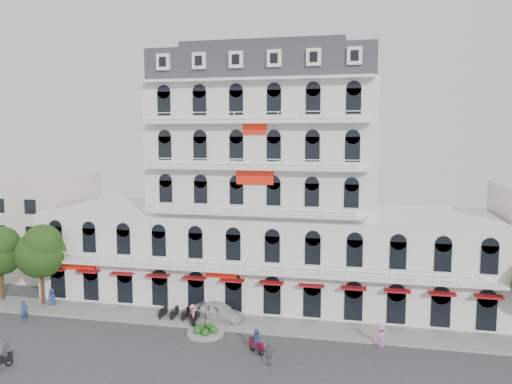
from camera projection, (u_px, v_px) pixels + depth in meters
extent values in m
plane|color=#38383A|center=(220.00, 371.00, 35.87)|extent=(120.00, 120.00, 0.00)
cube|color=gray|center=(248.00, 323.00, 44.60)|extent=(53.00, 4.00, 0.16)
cube|color=silver|center=(267.00, 252.00, 52.83)|extent=(45.00, 14.00, 9.00)
cube|color=silver|center=(267.00, 148.00, 51.56)|extent=(22.00, 12.00, 13.00)
cube|color=#2D3035|center=(268.00, 69.00, 50.65)|extent=(21.56, 11.76, 3.00)
cube|color=#2D3035|center=(268.00, 50.00, 50.43)|extent=(15.84, 8.64, 0.80)
cube|color=maroon|center=(252.00, 282.00, 45.66)|extent=(40.50, 1.00, 0.15)
cube|color=red|center=(255.00, 177.00, 45.91)|extent=(3.50, 0.10, 1.40)
cube|color=beige|center=(29.00, 224.00, 60.90)|extent=(14.00, 10.00, 12.00)
cylinder|color=gray|center=(206.00, 333.00, 42.31)|extent=(3.20, 3.20, 0.24)
cylinder|color=black|center=(205.00, 324.00, 42.22)|extent=(0.08, 0.08, 1.40)
sphere|color=#194C19|center=(213.00, 330.00, 42.12)|extent=(0.70, 0.70, 0.70)
sphere|color=#194C19|center=(210.00, 327.00, 42.87)|extent=(0.70, 0.70, 0.70)
sphere|color=#194C19|center=(201.00, 327.00, 42.80)|extent=(0.70, 0.70, 0.70)
sphere|color=#194C19|center=(197.00, 331.00, 42.00)|extent=(0.70, 0.70, 0.70)
sphere|color=#194C19|center=(205.00, 333.00, 41.58)|extent=(0.70, 0.70, 0.70)
cylinder|color=#382314|center=(2.00, 284.00, 50.84)|extent=(0.36, 0.36, 3.52)
sphere|color=#1B3811|center=(0.00, 253.00, 50.47)|extent=(4.48, 4.48, 4.48)
sphere|color=#1B3811|center=(2.00, 244.00, 49.95)|extent=(3.52, 3.52, 3.52)
cylinder|color=#382314|center=(42.00, 287.00, 49.29)|extent=(0.36, 0.36, 3.74)
sphere|color=#1B3811|center=(41.00, 254.00, 48.90)|extent=(4.76, 4.76, 4.76)
sphere|color=#1B3811|center=(43.00, 244.00, 48.38)|extent=(3.74, 3.74, 3.74)
sphere|color=#1B3811|center=(39.00, 246.00, 49.20)|extent=(3.40, 3.40, 3.40)
imported|color=silver|center=(219.00, 311.00, 45.59)|extent=(5.22, 3.51, 1.65)
cube|color=black|center=(1.00, 361.00, 36.16)|extent=(1.07, 1.47, 0.35)
torus|color=black|center=(9.00, 362.00, 36.59)|extent=(0.41, 0.58, 0.60)
imported|color=#57575E|center=(0.00, 350.00, 36.07)|extent=(0.72, 0.80, 1.83)
cube|color=maroon|center=(257.00, 346.00, 38.75)|extent=(1.40, 1.19, 0.35)
torus|color=black|center=(252.00, 347.00, 39.20)|extent=(0.55, 0.46, 0.60)
torus|color=black|center=(261.00, 352.00, 38.36)|extent=(0.55, 0.46, 0.60)
imported|color=navy|center=(257.00, 338.00, 38.68)|extent=(0.85, 0.80, 1.46)
cube|color=black|center=(193.00, 320.00, 44.12)|extent=(0.98, 1.50, 0.35)
torus|color=black|center=(193.00, 325.00, 43.62)|extent=(0.37, 0.59, 0.60)
torus|color=black|center=(192.00, 321.00, 44.68)|extent=(0.37, 0.59, 0.60)
imported|color=pink|center=(192.00, 313.00, 44.04)|extent=(0.94, 1.13, 1.52)
imported|color=navy|center=(52.00, 298.00, 49.19)|extent=(0.87, 0.57, 1.78)
imported|color=#5D5C64|center=(269.00, 354.00, 36.58)|extent=(1.06, 0.59, 1.72)
imported|color=pink|center=(381.00, 336.00, 39.62)|extent=(1.35, 0.99, 1.87)
imported|color=navy|center=(24.00, 311.00, 45.17)|extent=(0.78, 0.84, 1.92)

